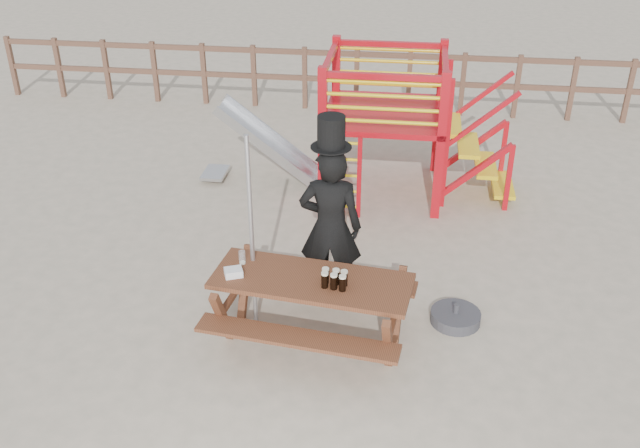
% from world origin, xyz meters
% --- Properties ---
extents(ground, '(60.00, 60.00, 0.00)m').
position_xyz_m(ground, '(0.00, 0.00, 0.00)').
color(ground, '#C5B299').
rests_on(ground, ground).
extents(back_fence, '(15.09, 0.09, 1.20)m').
position_xyz_m(back_fence, '(0.00, 7.00, 0.74)').
color(back_fence, brown).
rests_on(back_fence, ground).
extents(playground_fort, '(4.71, 1.84, 2.10)m').
position_xyz_m(playground_fort, '(0.12, 3.58, 1.07)').
color(playground_fort, red).
rests_on(playground_fort, ground).
extents(picnic_table, '(2.19, 1.64, 0.79)m').
position_xyz_m(picnic_table, '(-0.32, -0.20, 0.50)').
color(picnic_table, brown).
rests_on(picnic_table, ground).
extents(man_with_hat, '(0.70, 0.47, 2.26)m').
position_xyz_m(man_with_hat, '(-0.22, 0.59, 1.01)').
color(man_with_hat, black).
rests_on(man_with_hat, ground).
extents(metal_pole, '(0.05, 0.05, 2.21)m').
position_xyz_m(metal_pole, '(-0.99, 0.08, 1.11)').
color(metal_pole, '#B2B2B7').
rests_on(metal_pole, ground).
extents(parasol_base, '(0.55, 0.55, 0.23)m').
position_xyz_m(parasol_base, '(1.21, 0.34, 0.07)').
color(parasol_base, '#3A393F').
rests_on(parasol_base, ground).
extents(paper_bag, '(0.22, 0.20, 0.08)m').
position_xyz_m(paper_bag, '(-1.12, -0.25, 0.83)').
color(paper_bag, white).
rests_on(paper_bag, picnic_table).
extents(stout_pints, '(0.26, 0.19, 0.17)m').
position_xyz_m(stout_pints, '(-0.07, -0.30, 0.87)').
color(stout_pints, black).
rests_on(stout_pints, picnic_table).
extents(empty_glasses, '(0.07, 0.07, 0.15)m').
position_xyz_m(empty_glasses, '(-1.08, -0.00, 0.86)').
color(empty_glasses, silver).
rests_on(empty_glasses, picnic_table).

